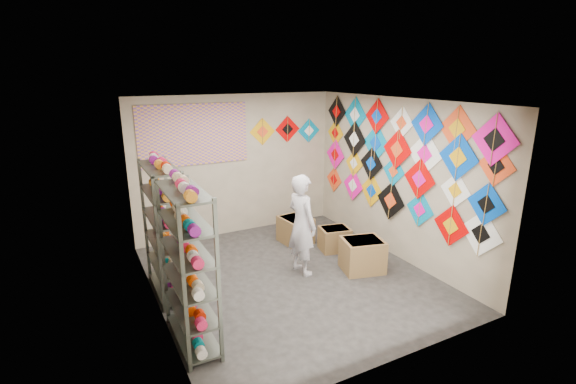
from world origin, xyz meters
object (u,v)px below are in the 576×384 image
carton_a (362,255)px  carton_c (295,230)px  shopkeeper (302,225)px  carton_b (335,239)px  shelf_rack_back (164,231)px  shelf_rack_front (189,268)px

carton_a → carton_c: (-0.40, 1.52, -0.02)m
shopkeeper → carton_b: 1.21m
shelf_rack_back → carton_c: bearing=16.8°
carton_c → shopkeeper: bearing=-119.9°
carton_a → carton_c: bearing=119.3°
carton_b → carton_c: (-0.45, 0.64, 0.04)m
carton_a → carton_c: carton_a is taller
carton_b → carton_c: bearing=137.4°
shelf_rack_back → shelf_rack_front: bearing=-90.0°
carton_b → shelf_rack_front: bearing=-142.3°
shopkeeper → carton_c: 1.33m
carton_a → carton_b: (0.05, 0.88, -0.05)m
shelf_rack_back → carton_b: size_ratio=3.73×
shelf_rack_back → carton_a: shelf_rack_back is taller
shopkeeper → carton_c: shopkeeper is taller
carton_b → carton_a: bearing=-81.3°
shelf_rack_back → carton_c: size_ratio=3.39×
carton_b → carton_c: carton_c is taller
carton_a → shelf_rack_back: bearing=180.0°
carton_c → shelf_rack_back: bearing=-169.0°
shelf_rack_back → shopkeeper: shelf_rack_back is taller
shelf_rack_front → carton_c: size_ratio=3.39×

